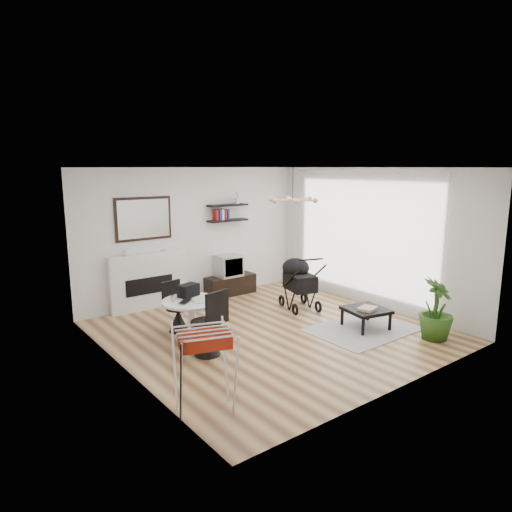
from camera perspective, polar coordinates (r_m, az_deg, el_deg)
floor at (r=7.74m, az=1.93°, el=-9.41°), size 5.00×5.00×0.00m
ceiling at (r=7.25m, az=2.07°, el=11.00°), size 5.00×5.00×0.00m
wall_back at (r=9.42m, az=-7.67°, el=2.69°), size 5.00×0.00×5.00m
wall_left at (r=6.14m, az=-16.39°, el=-2.17°), size 0.00×5.00×5.00m
wall_right at (r=9.15m, az=14.23°, el=2.20°), size 0.00×5.00×5.00m
sheer_curtain at (r=9.19m, az=12.87°, el=2.30°), size 0.04×3.60×2.60m
fireplace at (r=8.99m, az=-13.42°, el=-2.23°), size 1.50×0.17×2.16m
shelf_lower at (r=9.66m, az=-3.55°, el=4.47°), size 0.90×0.25×0.04m
shelf_upper at (r=9.63m, az=-3.58°, el=6.36°), size 0.90×0.25×0.04m
pendant_lamp at (r=7.96m, az=4.60°, el=7.02°), size 0.90×0.90×0.10m
tv_console at (r=9.86m, az=-3.22°, el=-3.63°), size 1.11×0.39×0.42m
crt_tv at (r=9.72m, az=-3.49°, el=-1.19°), size 0.52×0.46×0.46m
dining_table at (r=7.25m, az=-8.04°, el=-7.24°), size 0.92×0.92×0.67m
laptop at (r=7.08m, az=-8.48°, el=-5.66°), size 0.35×0.33×0.02m
black_bag at (r=7.38m, az=-8.44°, el=-4.27°), size 0.37×0.29×0.20m
newspaper at (r=7.17m, az=-6.55°, el=-5.44°), size 0.36×0.30×0.01m
drinking_glass at (r=7.18m, az=-10.30°, el=-5.16°), size 0.06×0.06×0.10m
chair_far at (r=7.79m, az=-9.77°, el=-7.38°), size 0.41×0.43×0.84m
chair_near at (r=6.75m, az=-6.01°, el=-9.74°), size 0.50×0.52×1.00m
drying_rack at (r=5.26m, az=-6.46°, el=-13.77°), size 0.80×0.77×0.96m
stroller at (r=8.89m, az=5.34°, el=-3.58°), size 0.76×0.97×1.08m
rug at (r=8.04m, az=13.21°, el=-8.88°), size 1.78×1.28×0.01m
coffee_table at (r=8.02m, az=13.60°, el=-6.64°), size 0.78×0.78×0.34m
magazines at (r=7.93m, az=13.76°, el=-6.39°), size 0.36×0.31×0.04m
potted_plant at (r=7.81m, az=21.58°, el=-6.24°), size 0.70×0.70×0.98m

